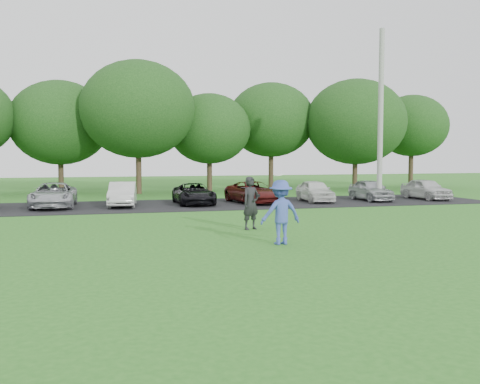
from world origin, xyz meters
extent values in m
plane|color=#286B1E|center=(0.00, 0.00, 0.00)|extent=(100.00, 100.00, 0.00)
cube|color=black|center=(0.00, 13.00, 0.01)|extent=(32.00, 6.50, 0.03)
cylinder|color=#9E9F9A|center=(10.06, 12.04, 4.61)|extent=(0.28, 0.28, 9.21)
imported|color=#3B50A8|center=(0.40, 0.52, 0.92)|extent=(1.24, 0.78, 1.83)
cylinder|color=white|center=(0.30, 0.44, 1.99)|extent=(0.27, 0.27, 0.08)
imported|color=black|center=(0.42, 3.64, 0.90)|extent=(0.77, 0.65, 1.81)
cube|color=black|center=(0.60, 3.46, 1.17)|extent=(0.17, 0.15, 0.10)
imported|color=#AFB1B6|center=(-6.66, 13.14, 0.62)|extent=(2.08, 4.31, 1.18)
imported|color=silver|center=(-3.44, 12.96, 0.62)|extent=(1.60, 3.69, 1.18)
imported|color=black|center=(0.11, 13.01, 0.56)|extent=(1.79, 3.86, 1.07)
imported|color=#4B1110|center=(3.26, 12.97, 0.59)|extent=(2.47, 4.28, 1.12)
imported|color=silver|center=(6.69, 12.87, 0.61)|extent=(1.62, 3.50, 1.16)
imported|color=#B0B2B7|center=(9.94, 12.74, 0.61)|extent=(1.47, 3.46, 1.17)
imported|color=silver|center=(13.36, 12.68, 0.62)|extent=(1.50, 3.50, 1.18)
cylinder|color=#38281C|center=(-7.00, 24.40, 1.10)|extent=(0.36, 0.36, 2.20)
ellipsoid|color=#214C19|center=(-7.00, 24.40, 4.71)|extent=(6.68, 6.68, 5.68)
cylinder|color=#38281C|center=(-2.00, 21.60, 1.35)|extent=(0.36, 0.36, 2.70)
ellipsoid|color=#214C19|center=(-2.00, 21.60, 5.48)|extent=(7.42, 7.42, 6.31)
cylinder|color=#38281C|center=(3.00, 23.00, 1.10)|extent=(0.36, 0.36, 2.20)
ellipsoid|color=#214C19|center=(3.00, 23.00, 4.36)|extent=(5.76, 5.76, 4.90)
cylinder|color=#38281C|center=(8.00, 24.40, 1.35)|extent=(0.36, 0.36, 2.70)
ellipsoid|color=#214C19|center=(8.00, 24.40, 5.14)|extent=(6.50, 6.50, 5.53)
cylinder|color=#38281C|center=(13.50, 21.60, 1.10)|extent=(0.36, 0.36, 2.20)
ellipsoid|color=#214C19|center=(13.50, 21.60, 4.92)|extent=(7.24, 7.24, 6.15)
cylinder|color=#38281C|center=(19.00, 23.00, 1.35)|extent=(0.36, 0.36, 2.70)
ellipsoid|color=#214C19|center=(19.00, 23.00, 4.79)|extent=(5.58, 5.58, 4.74)
camera|label=1|loc=(-4.62, -13.75, 2.55)|focal=40.00mm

